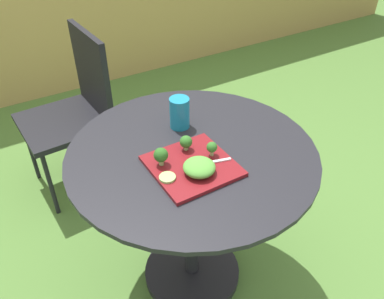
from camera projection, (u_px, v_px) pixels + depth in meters
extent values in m
plane|color=#4C7533|center=(192.00, 274.00, 1.84)|extent=(12.00, 12.00, 0.00)
cylinder|color=black|center=(192.00, 152.00, 1.41)|extent=(0.91, 0.91, 0.02)
cylinder|color=black|center=(192.00, 219.00, 1.61)|extent=(0.06, 0.06, 0.68)
cylinder|color=black|center=(192.00, 271.00, 1.83)|extent=(0.44, 0.44, 0.04)
cube|color=black|center=(64.00, 122.00, 2.10)|extent=(0.46, 0.46, 0.03)
cube|color=black|center=(91.00, 73.00, 2.05)|extent=(0.05, 0.42, 0.45)
cylinder|color=black|center=(31.00, 149.00, 2.27)|extent=(0.02, 0.02, 0.43)
cylinder|color=black|center=(50.00, 183.00, 2.03)|extent=(0.02, 0.02, 0.43)
cylinder|color=black|center=(89.00, 130.00, 2.43)|extent=(0.02, 0.02, 0.43)
cylinder|color=black|center=(113.00, 159.00, 2.19)|extent=(0.02, 0.02, 0.43)
cube|color=maroon|center=(192.00, 166.00, 1.32)|extent=(0.27, 0.27, 0.01)
cylinder|color=teal|center=(180.00, 113.00, 1.49)|extent=(0.08, 0.08, 0.12)
cylinder|color=#156886|center=(180.00, 117.00, 1.50)|extent=(0.07, 0.07, 0.09)
cube|color=silver|center=(216.00, 161.00, 1.32)|extent=(0.11, 0.04, 0.00)
cube|color=silver|center=(194.00, 165.00, 1.31)|extent=(0.05, 0.03, 0.00)
ellipsoid|color=#519338|center=(199.00, 167.00, 1.27)|extent=(0.11, 0.11, 0.04)
cylinder|color=#99B770|center=(186.00, 148.00, 1.38)|extent=(0.02, 0.02, 0.01)
sphere|color=#2D6623|center=(186.00, 142.00, 1.36)|extent=(0.04, 0.04, 0.04)
cylinder|color=#99B770|center=(212.00, 153.00, 1.35)|extent=(0.01, 0.01, 0.02)
sphere|color=#2D6623|center=(212.00, 147.00, 1.33)|extent=(0.04, 0.04, 0.04)
cylinder|color=#99B770|center=(161.00, 162.00, 1.31)|extent=(0.02, 0.02, 0.02)
sphere|color=#285B1E|center=(161.00, 155.00, 1.29)|extent=(0.05, 0.05, 0.05)
cylinder|color=#8EB766|center=(167.00, 177.00, 1.25)|extent=(0.05, 0.05, 0.01)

